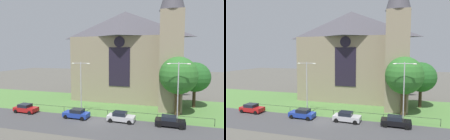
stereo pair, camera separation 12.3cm
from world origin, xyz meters
The scene contains 13 objects.
ground centered at (0.00, 10.00, 0.00)m, with size 160.00×160.00×0.00m, color #56544C.
road_asphalt centered at (0.00, -2.00, 0.00)m, with size 120.00×8.00×0.01m, color #424244.
grass_verge centered at (0.00, 8.00, 0.00)m, with size 120.00×20.00×0.01m, color #517F3D.
church_building centered at (2.02, 16.33, 10.27)m, with size 23.20×16.20×26.00m.
iron_railing centered at (1.25, 2.50, 0.98)m, with size 32.22×0.07×1.13m.
tree_right_far centered at (15.82, 12.21, 5.92)m, with size 5.69×5.69×8.79m.
tree_right_near centered at (12.42, 6.56, 6.74)m, with size 6.31×6.31×9.96m.
streetlamp_near centered at (-3.43, 2.40, 5.67)m, with size 3.37×0.26×9.03m.
streetlamp_far centered at (12.17, 2.40, 5.77)m, with size 3.37×0.26×9.20m.
parked_car_red centered at (-13.48, 0.93, 0.74)m, with size 4.27×2.16×1.51m.
parked_car_blue centered at (-3.45, 0.58, 0.74)m, with size 4.28×2.19×1.51m.
parked_car_silver centered at (3.86, 0.91, 0.74)m, with size 4.28×2.19×1.51m.
parked_car_black centered at (11.07, 0.88, 0.74)m, with size 4.25×2.13×1.51m.
Camera 2 is at (10.23, -27.16, 10.55)m, focal length 30.76 mm.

